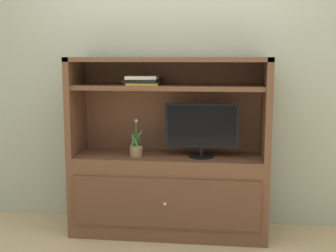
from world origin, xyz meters
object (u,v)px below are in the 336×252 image
Objects in this scene: magazine_stack at (143,80)px; potted_plant at (136,150)px; tv_monitor at (202,129)px; media_console at (169,176)px.

potted_plant is at bearing -126.15° from magazine_stack.
tv_monitor is 0.55m from potted_plant.
tv_monitor is 1.92× the size of potted_plant.
tv_monitor is at bearing -3.00° from magazine_stack.
media_console is 0.48m from tv_monitor.
potted_plant is 0.86× the size of magazine_stack.
media_console reaches higher than magazine_stack.
magazine_stack is (-0.47, 0.02, 0.38)m from tv_monitor.
tv_monitor is 0.61m from magazine_stack.
magazine_stack reaches higher than tv_monitor.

